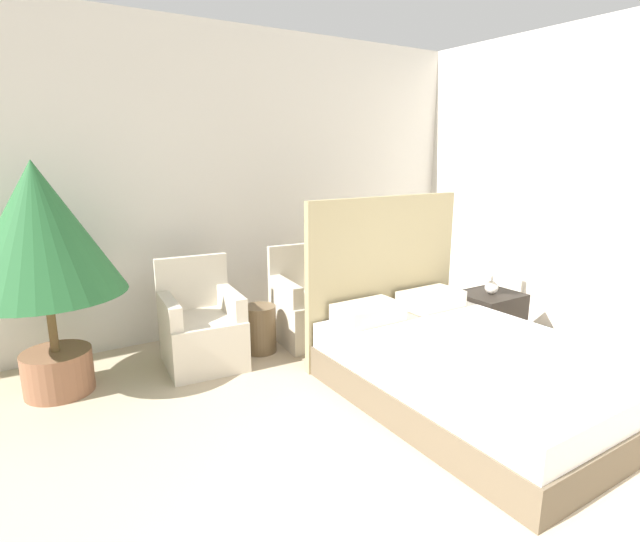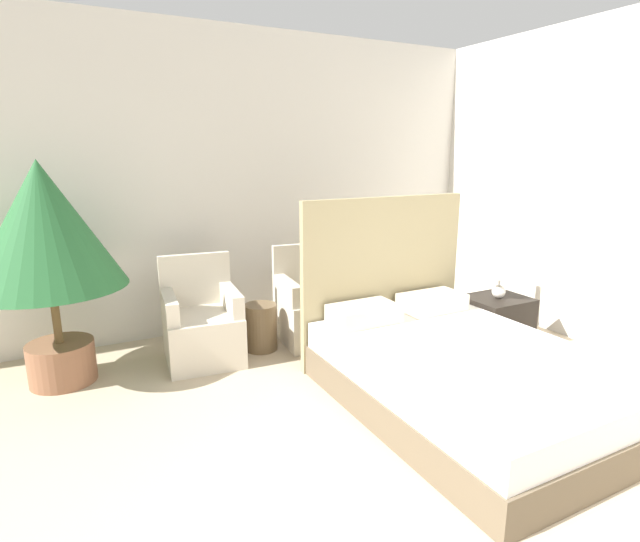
% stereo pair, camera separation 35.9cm
% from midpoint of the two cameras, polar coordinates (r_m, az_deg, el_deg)
% --- Properties ---
extents(wall_back, '(10.00, 0.06, 2.90)m').
position_cam_midpoint_polar(wall_back, '(5.08, -10.56, 9.86)').
color(wall_back, silver).
rests_on(wall_back, ground_plane).
extents(wall_side, '(0.06, 10.00, 2.90)m').
position_cam_midpoint_polar(wall_side, '(5.06, 29.25, 8.36)').
color(wall_side, silver).
rests_on(wall_side, ground_plane).
extents(bed, '(1.54, 2.12, 1.39)m').
position_cam_midpoint_polar(bed, '(3.77, 13.60, -10.16)').
color(bed, brown).
rests_on(bed, ground_plane).
extents(armchair_near_window_left, '(0.67, 0.69, 0.88)m').
position_cam_midpoint_polar(armchair_near_window_left, '(4.36, -15.66, -6.80)').
color(armchair_near_window_left, beige).
rests_on(armchair_near_window_left, ground_plane).
extents(armchair_near_window_right, '(0.67, 0.69, 0.88)m').
position_cam_midpoint_polar(armchair_near_window_right, '(4.74, -3.33, -4.64)').
color(armchair_near_window_right, beige).
rests_on(armchair_near_window_right, ground_plane).
extents(potted_palm, '(1.09, 1.09, 1.71)m').
position_cam_midpoint_polar(potted_palm, '(4.07, -31.57, 3.17)').
color(potted_palm, brown).
rests_on(potted_palm, ground_plane).
extents(nightstand, '(0.54, 0.47, 0.46)m').
position_cam_midpoint_polar(nightstand, '(4.94, 16.76, -5.05)').
color(nightstand, black).
rests_on(nightstand, ground_plane).
extents(table_lamp, '(0.29, 0.29, 0.42)m').
position_cam_midpoint_polar(table_lamp, '(4.79, 17.22, 0.78)').
color(table_lamp, white).
rests_on(table_lamp, nightstand).
extents(side_table, '(0.29, 0.29, 0.42)m').
position_cam_midpoint_polar(side_table, '(4.53, -9.17, -6.57)').
color(side_table, brown).
rests_on(side_table, ground_plane).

